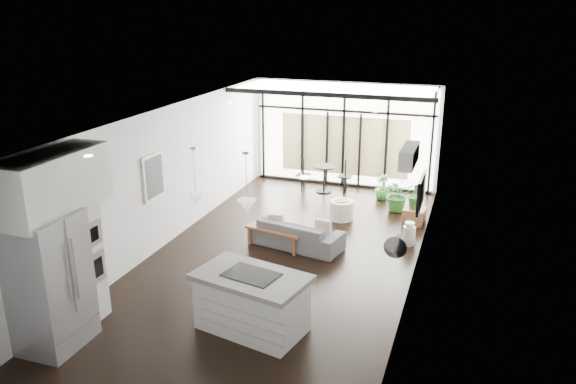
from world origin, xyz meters
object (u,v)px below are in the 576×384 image
Objects in this scene: fridge at (50,282)px; milk_can at (409,234)px; sofa at (296,229)px; island at (252,302)px; pouf at (341,210)px; console_bench at (275,238)px; tv at (421,192)px.

fridge reaches higher than milk_can.
fridge is 4.99m from sofa.
island is 4.38m from milk_can.
pouf is (2.70, 6.23, -0.78)m from fridge.
sofa reaches higher than pouf.
sofa is at bearing -105.99° from pouf.
console_bench is 2.53× the size of milk_can.
island is 0.87× the size of sofa.
pouf is 1.11× the size of milk_can.
fridge is at bearing -101.01° from console_bench.
fridge is 1.04× the size of sofa.
sofa is 3.47× the size of pouf.
tv is at bearing 72.46° from island.
pouf is (0.51, 1.79, -0.15)m from sofa.
console_bench is at bearing 116.06° from island.
tv is (2.38, 0.40, 0.93)m from sofa.
milk_can is (4.36, 5.25, -0.75)m from fridge.
fridge is at bearing -113.45° from pouf.
island is 1.33× the size of console_bench.
fridge reaches higher than sofa.
sofa is 0.48m from console_bench.
console_bench is (-0.39, -0.22, -0.17)m from sofa.
fridge reaches higher than tv.
milk_can is at bearing -148.30° from sofa.
tv reaches higher than sofa.
island is 3.03× the size of pouf.
tv reaches higher than pouf.
sofa is at bearing 42.00° from console_bench.
milk_can is (2.17, 0.80, -0.13)m from sofa.
sofa is at bearing -159.78° from milk_can.
sofa reaches higher than milk_can.
console_bench is at bearing 66.89° from fridge.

